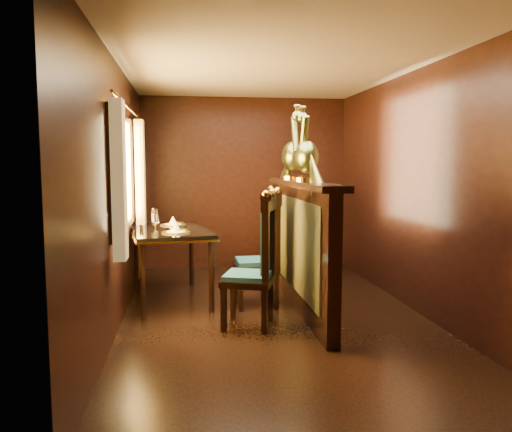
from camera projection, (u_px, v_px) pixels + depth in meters
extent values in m
plane|color=black|center=(274.00, 316.00, 5.04)|extent=(5.00, 5.00, 0.00)
cube|color=black|center=(245.00, 183.00, 7.38)|extent=(3.00, 0.04, 2.50)
cube|color=black|center=(363.00, 222.00, 2.45)|extent=(3.00, 0.04, 2.50)
cube|color=black|center=(118.00, 194.00, 4.71)|extent=(0.04, 5.00, 2.50)
cube|color=black|center=(418.00, 192.00, 5.12)|extent=(0.04, 5.00, 2.50)
cube|color=beige|center=(275.00, 63.00, 4.78)|extent=(3.00, 5.00, 0.04)
cube|color=#FFC672|center=(122.00, 172.00, 4.98)|extent=(0.01, 1.70, 1.05)
cube|color=gold|center=(119.00, 180.00, 4.04)|extent=(0.10, 0.22, 1.30)
cube|color=gold|center=(140.00, 175.00, 5.95)|extent=(0.10, 0.22, 1.30)
cylinder|color=gold|center=(128.00, 107.00, 4.92)|extent=(0.03, 2.20, 0.03)
cube|color=black|center=(299.00, 247.00, 5.32)|extent=(0.12, 2.60, 1.30)
cube|color=#353719|center=(293.00, 243.00, 5.30)|extent=(0.02, 2.20, 0.95)
cube|color=black|center=(300.00, 183.00, 5.25)|extent=(0.26, 2.70, 0.06)
cube|color=black|center=(170.00, 231.00, 5.58)|extent=(1.01, 1.46, 0.04)
cube|color=gold|center=(170.00, 233.00, 5.58)|extent=(1.03, 1.48, 0.02)
cylinder|color=black|center=(143.00, 281.00, 4.94)|extent=(0.06, 0.06, 0.75)
cylinder|color=black|center=(211.00, 277.00, 5.14)|extent=(0.06, 0.06, 0.75)
cylinder|color=black|center=(136.00, 259.00, 6.11)|extent=(0.06, 0.06, 0.75)
cylinder|color=black|center=(192.00, 256.00, 6.31)|extent=(0.06, 0.06, 0.75)
cylinder|color=gold|center=(176.00, 232.00, 5.26)|extent=(0.30, 0.30, 0.01)
cone|color=white|center=(176.00, 227.00, 5.25)|extent=(0.11, 0.11, 0.10)
cylinder|color=gold|center=(173.00, 225.00, 5.90)|extent=(0.30, 0.30, 0.01)
cone|color=white|center=(173.00, 220.00, 5.90)|extent=(0.11, 0.11, 0.10)
cylinder|color=silver|center=(142.00, 227.00, 5.46)|extent=(0.03, 0.03, 0.06)
cylinder|color=silver|center=(141.00, 227.00, 5.50)|extent=(0.03, 0.03, 0.06)
cube|color=black|center=(248.00, 281.00, 4.69)|extent=(0.58, 0.58, 0.06)
cube|color=navy|center=(248.00, 276.00, 4.68)|extent=(0.52, 0.52, 0.05)
cube|color=navy|center=(269.00, 241.00, 4.61)|extent=(0.15, 0.35, 0.59)
cube|color=black|center=(224.00, 310.00, 4.56)|extent=(0.05, 0.05, 0.41)
cube|color=black|center=(264.00, 312.00, 4.50)|extent=(0.05, 0.05, 0.41)
cube|color=black|center=(233.00, 299.00, 4.93)|extent=(0.05, 0.05, 0.41)
cube|color=black|center=(271.00, 301.00, 4.87)|extent=(0.05, 0.05, 0.41)
sphere|color=gold|center=(266.00, 194.00, 4.38)|extent=(0.07, 0.07, 0.07)
sphere|color=gold|center=(272.00, 192.00, 4.75)|extent=(0.07, 0.07, 0.07)
cube|color=black|center=(256.00, 266.00, 5.39)|extent=(0.46, 0.46, 0.06)
cube|color=navy|center=(256.00, 261.00, 5.38)|extent=(0.41, 0.41, 0.05)
cube|color=navy|center=(274.00, 231.00, 5.37)|extent=(0.04, 0.36, 0.59)
cube|color=black|center=(241.00, 292.00, 5.20)|extent=(0.05, 0.05, 0.41)
cube|color=black|center=(276.00, 291.00, 5.25)|extent=(0.05, 0.05, 0.41)
cube|color=black|center=(237.00, 283.00, 5.57)|extent=(0.05, 0.05, 0.41)
cube|color=black|center=(270.00, 282.00, 5.62)|extent=(0.05, 0.05, 0.41)
sphere|color=gold|center=(278.00, 191.00, 5.14)|extent=(0.07, 0.07, 0.07)
sphere|color=gold|center=(271.00, 189.00, 5.51)|extent=(0.07, 0.07, 0.07)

